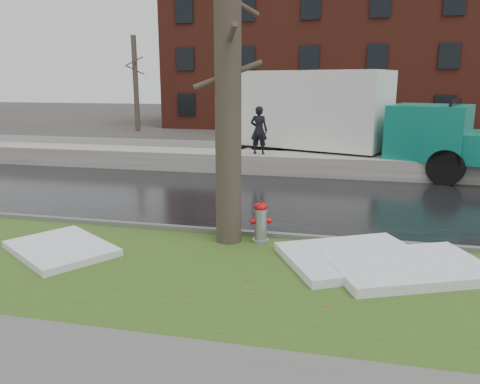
% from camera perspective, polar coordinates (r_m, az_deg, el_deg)
% --- Properties ---
extents(ground, '(120.00, 120.00, 0.00)m').
position_cam_1_polar(ground, '(9.91, -2.83, -7.09)').
color(ground, '#47423D').
rests_on(ground, ground).
extents(verge, '(60.00, 4.50, 0.04)m').
position_cam_1_polar(verge, '(8.79, -5.07, -9.73)').
color(verge, '#34501A').
rests_on(verge, ground).
extents(road, '(60.00, 7.00, 0.03)m').
position_cam_1_polar(road, '(14.10, 2.11, -0.78)').
color(road, black).
rests_on(road, ground).
extents(parking_lot, '(60.00, 9.00, 0.03)m').
position_cam_1_polar(parking_lot, '(22.34, 6.23, 4.43)').
color(parking_lot, slate).
rests_on(parking_lot, ground).
extents(curb, '(60.00, 0.15, 0.14)m').
position_cam_1_polar(curb, '(10.80, -1.40, -4.94)').
color(curb, slate).
rests_on(curb, ground).
extents(snowbank, '(60.00, 1.60, 0.75)m').
position_cam_1_polar(snowbank, '(18.08, 4.63, 3.51)').
color(snowbank, beige).
rests_on(snowbank, ground).
extents(brick_building, '(26.00, 12.00, 10.00)m').
position_cam_1_polar(brick_building, '(38.96, 12.55, 15.35)').
color(brick_building, maroon).
rests_on(brick_building, ground).
extents(bg_tree_left, '(1.40, 1.62, 6.50)m').
position_cam_1_polar(bg_tree_left, '(34.18, -12.60, 12.86)').
color(bg_tree_left, brown).
rests_on(bg_tree_left, ground).
extents(bg_tree_center, '(1.40, 1.62, 6.50)m').
position_cam_1_polar(bg_tree_center, '(35.96, -0.86, 13.18)').
color(bg_tree_center, brown).
rests_on(bg_tree_center, ground).
extents(fire_hydrant, '(0.46, 0.43, 0.93)m').
position_cam_1_polar(fire_hydrant, '(10.12, 2.55, -3.45)').
color(fire_hydrant, gray).
rests_on(fire_hydrant, verge).
extents(tree, '(1.39, 1.61, 6.89)m').
position_cam_1_polar(tree, '(9.77, -1.48, 13.64)').
color(tree, brown).
rests_on(tree, verge).
extents(box_truck, '(11.56, 5.78, 3.87)m').
position_cam_1_polar(box_truck, '(19.26, 12.06, 8.89)').
color(box_truck, black).
rests_on(box_truck, ground).
extents(worker, '(0.69, 0.49, 1.81)m').
position_cam_1_polar(worker, '(17.79, 2.32, 7.54)').
color(worker, black).
rests_on(worker, snowbank).
extents(snow_patch_near, '(3.23, 2.97, 0.16)m').
position_cam_1_polar(snow_patch_near, '(9.44, 13.73, -7.75)').
color(snow_patch_near, white).
rests_on(snow_patch_near, verge).
extents(snow_patch_far, '(2.72, 2.55, 0.14)m').
position_cam_1_polar(snow_patch_far, '(10.36, -20.98, -6.43)').
color(snow_patch_far, white).
rests_on(snow_patch_far, verge).
extents(snow_patch_side, '(3.28, 2.75, 0.18)m').
position_cam_1_polar(snow_patch_side, '(9.24, 19.76, -8.60)').
color(snow_patch_side, white).
rests_on(snow_patch_side, verge).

